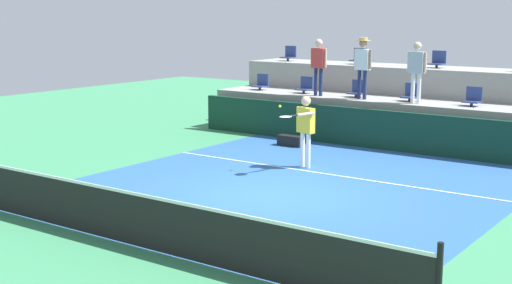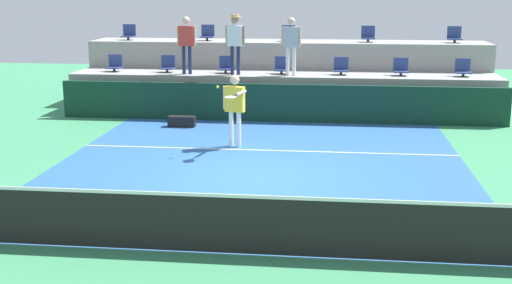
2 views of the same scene
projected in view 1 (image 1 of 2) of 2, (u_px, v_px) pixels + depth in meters
The scene contains 21 objects.
ground_plane at pixel (270, 195), 14.80m from camera, with size 40.00×40.00×0.00m, color #388456.
court_inner_paint at pixel (296, 186), 15.60m from camera, with size 9.00×10.00×0.01m, color #285693.
court_service_line at pixel (327, 174), 16.72m from camera, with size 9.00×0.06×0.00m, color white.
tennis_net at pixel (132, 217), 11.50m from camera, with size 10.48×0.08×1.07m.
sponsor_backboard at pixel (393, 131), 19.51m from camera, with size 13.00×0.16×1.10m, color #0F3323.
seating_tier_lower at pixel (412, 122), 20.53m from camera, with size 13.00×1.80×1.25m, color gray.
seating_tier_upper at pixel (436, 102), 21.90m from camera, with size 13.00×1.80×2.10m, color gray.
stadium_chair_lower_far_left at pixel (261, 83), 23.35m from camera, with size 0.44×0.40×0.52m.
stadium_chair_lower_left at pixel (305, 86), 22.38m from camera, with size 0.44×0.40×0.52m.
stadium_chair_lower_mid_left at pixel (357, 90), 21.33m from camera, with size 0.44×0.40×0.52m.
stadium_chair_lower_center at pixel (411, 94), 20.35m from camera, with size 0.44×0.40×0.52m.
stadium_chair_lower_mid_right at pixel (473, 98), 19.32m from camera, with size 0.44×0.40×0.52m.
stadium_chair_upper_far_left at pixel (289, 55), 24.68m from camera, with size 0.44×0.40×0.52m.
stadium_chair_upper_left at pixel (359, 58), 23.14m from camera, with size 0.44×0.40×0.52m.
stadium_chair_upper_center at pixel (438, 61), 21.60m from camera, with size 0.44×0.40×0.52m.
tennis_player at pixel (305, 124), 17.24m from camera, with size 0.60×1.30×1.77m.
spectator_in_grey at pixel (319, 62), 21.52m from camera, with size 0.60×0.26×1.73m.
spectator_with_hat at pixel (363, 61), 20.66m from camera, with size 0.61×0.48×1.80m.
spectator_in_white at pixel (417, 66), 19.72m from camera, with size 0.60×0.26×1.72m.
tennis_ball at pixel (280, 106), 16.79m from camera, with size 0.07×0.07×0.07m.
equipment_bag at pixel (291, 141), 20.24m from camera, with size 0.76×0.28×0.30m, color black.
Camera 1 is at (8.09, -11.86, 3.77)m, focal length 49.66 mm.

